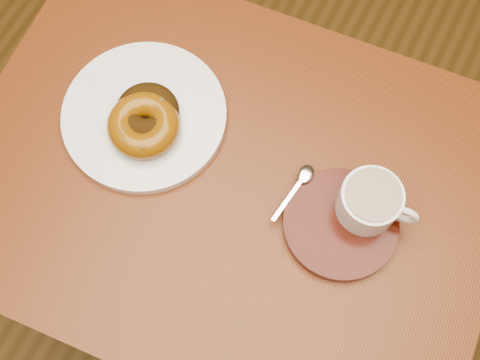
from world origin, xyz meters
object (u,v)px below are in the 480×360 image
at_px(cafe_table, 229,203).
at_px(coffee_cup, 370,202).
at_px(saucer, 340,224).
at_px(donut_plate, 144,115).

distance_m(cafe_table, coffee_cup, 0.26).
bearing_deg(saucer, donut_plate, 176.47).
xyz_separation_m(cafe_table, coffee_cup, (0.20, 0.04, 0.17)).
distance_m(donut_plate, saucer, 0.33).
xyz_separation_m(saucer, coffee_cup, (0.02, 0.04, 0.04)).
relative_size(cafe_table, coffee_cup, 7.46).
bearing_deg(coffee_cup, cafe_table, -171.51).
distance_m(donut_plate, coffee_cup, 0.36).
xyz_separation_m(donut_plate, coffee_cup, (0.36, 0.01, 0.04)).
height_order(cafe_table, coffee_cup, coffee_cup).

